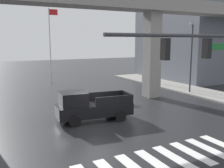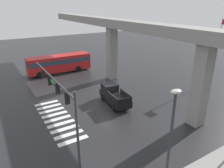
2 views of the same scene
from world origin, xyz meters
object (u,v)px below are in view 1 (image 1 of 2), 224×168
Objects in this scene: street_lamp_mid_block at (192,49)px; street_lamp_far_north at (145,48)px; flagpole at (51,40)px; pickup_truck at (90,107)px.

street_lamp_far_north is (0.00, 8.43, 0.00)m from street_lamp_mid_block.
flagpole reaches higher than street_lamp_mid_block.
street_lamp_mid_block and street_lamp_far_north have the same top height.
flagpole is (-11.20, 4.49, 0.96)m from street_lamp_far_north.
street_lamp_mid_block is (12.90, 3.99, 3.57)m from pickup_truck.
street_lamp_mid_block is at bearing -49.07° from flagpole.
street_lamp_far_north is at bearing -21.84° from flagpole.
flagpole is (-11.20, 12.92, 0.96)m from street_lamp_mid_block.
flagpole reaches higher than street_lamp_far_north.
flagpole is (1.70, 16.91, 4.53)m from pickup_truck.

